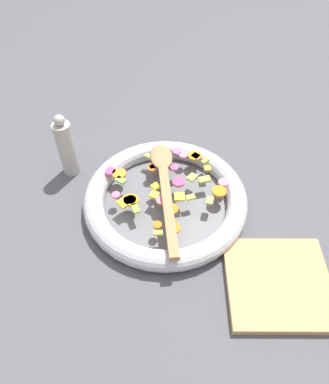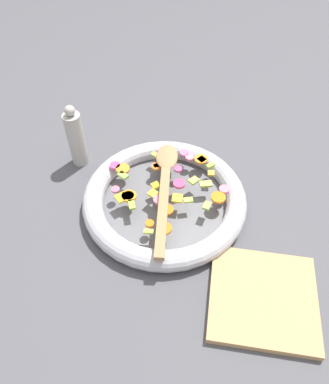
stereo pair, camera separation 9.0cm
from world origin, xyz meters
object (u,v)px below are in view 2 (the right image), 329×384
object	(u,v)px
skillet	(164,199)
cutting_board	(263,298)
pepper_mill	(76,138)
wooden_spoon	(165,183)

from	to	relation	value
skillet	cutting_board	xyz separation A→B (m)	(0.22, 0.24, -0.01)
pepper_mill	skillet	bearing A→B (deg)	64.65
cutting_board	skillet	bearing A→B (deg)	-132.41
skillet	wooden_spoon	size ratio (longest dim) A/B	1.14
pepper_mill	cutting_board	world-z (taller)	pepper_mill
wooden_spoon	cutting_board	world-z (taller)	wooden_spoon
skillet	wooden_spoon	bearing A→B (deg)	-174.34
pepper_mill	cutting_board	size ratio (longest dim) A/B	0.85
wooden_spoon	pepper_mill	size ratio (longest dim) A/B	1.90
cutting_board	pepper_mill	bearing A→B (deg)	-124.48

